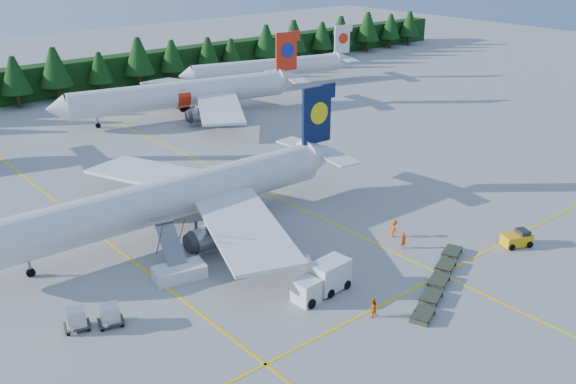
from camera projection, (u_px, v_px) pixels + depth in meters
ground at (346, 270)px, 57.96m from camera, size 320.00×320.00×0.00m
taxi_stripe_a at (105, 239)px, 63.83m from camera, size 0.25×120.00×0.01m
taxi_stripe_b at (263, 191)px, 75.72m from camera, size 0.25×120.00×0.01m
taxi_stripe_cross at (397, 297)px, 53.69m from camera, size 80.00×0.25×0.01m
treeline_hedge at (25, 84)px, 115.06m from camera, size 220.00×4.00×6.00m
airliner_navy at (159, 202)px, 63.03m from camera, size 42.65×35.09×12.40m
airliner_red at (176, 95)px, 104.28m from camera, size 42.20×34.38×12.40m
airliner_far_right at (263, 68)px, 126.54m from camera, size 36.03×11.96×10.68m
airstairs at (178, 267)px, 56.64m from camera, size 4.90×6.65×4.04m
service_truck at (321, 280)px, 53.76m from camera, size 5.66×2.42×2.66m
baggage_tug at (517, 239)px, 62.28m from camera, size 3.17×2.47×1.51m
dolly_train at (439, 279)px, 55.63m from camera, size 13.30×7.32×0.14m
uld_pair at (93, 316)px, 49.24m from camera, size 4.52×3.10×1.49m
crew_a at (403, 240)px, 61.72m from camera, size 0.61×0.41×1.65m
crew_b at (373, 308)px, 50.71m from camera, size 0.81×0.63×1.63m
crew_c at (394, 229)px, 64.01m from camera, size 0.63×0.83×1.81m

